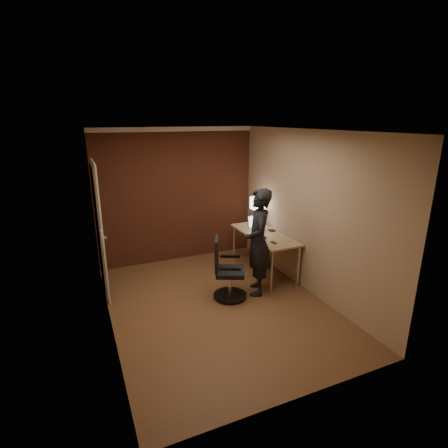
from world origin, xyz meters
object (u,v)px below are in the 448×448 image
Objects in this scene: wallet at (272,230)px; person at (258,242)px; desk at (268,240)px; office_chair at (226,273)px; desk_lamp at (258,204)px; laptop at (258,225)px; phone at (274,243)px; mouse at (263,237)px.

wallet is 0.07× the size of person.
desk is 0.20m from wallet.
office_chair is (-1.05, -0.57, -0.19)m from desk.
person is (-0.57, -1.07, -0.31)m from desk_lamp.
laptop is at bearing 176.25° from person.
desk_lamp reaches higher than office_chair.
office_chair is at bearing -151.48° from desk.
person is (-0.65, -0.67, 0.09)m from wallet.
phone reaches higher than desk.
person is (-0.49, -0.91, 0.04)m from laptop.
desk is 13.64× the size of wallet.
desk is 0.90× the size of person.
laptop is at bearing 70.86° from mouse.
office_chair is at bearing -136.32° from desk_lamp.
phone is at bearing -103.00° from desk_lamp.
office_chair is at bearing -151.18° from wallet.
wallet is at bearing -56.04° from laptop.
desk is 4.46× the size of laptop.
laptop is at bearing 123.96° from wallet.
desk_lamp is 0.82m from mouse.
desk_lamp reaches higher than desk.
phone is at bearing 6.82° from office_chair.
person is (-0.36, -0.13, 0.10)m from phone.
laptop is (-0.03, 0.31, 0.19)m from desk.
office_chair is at bearing -68.18° from person.
desk is 0.31m from mouse.
desk is 2.80× the size of desk_lamp.
desk_lamp reaches higher than wallet.
laptop is 0.79m from phone.
office_chair reaches higher than desk.
person is at bearing -118.29° from laptop.
mouse is at bearing -136.37° from desk.
desk is 15.00× the size of mouse.
wallet is 0.12× the size of office_chair.
phone is (-0.13, -0.78, -0.06)m from laptop.
mouse is at bearing 165.81° from person.
office_chair reaches higher than phone.
wallet is 0.94m from person.
desk_lamp is at bearing 62.71° from laptop.
mouse is at bearing -108.03° from laptop.
phone is at bearing -118.40° from wallet.
person reaches higher than office_chair.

